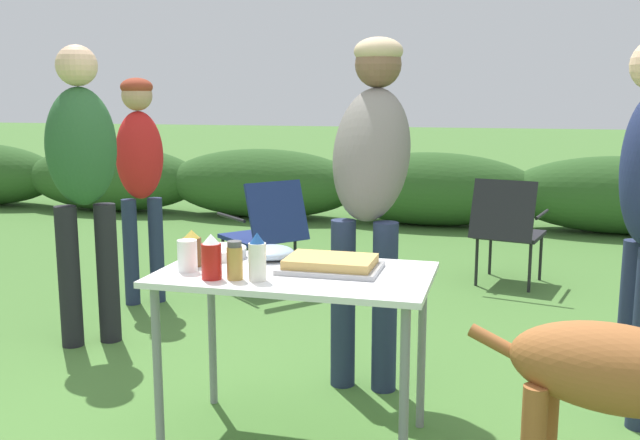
# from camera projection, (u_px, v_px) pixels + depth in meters

# --- Properties ---
(shrub_hedge) EXTENTS (14.40, 0.90, 0.82)m
(shrub_hedge) POSITION_uv_depth(u_px,v_px,m) (431.00, 189.00, 7.98)
(shrub_hedge) COLOR #2D5623
(shrub_hedge) RESTS_ON ground
(folding_table) EXTENTS (1.10, 0.64, 0.74)m
(folding_table) POSITION_uv_depth(u_px,v_px,m) (295.00, 290.00, 2.90)
(folding_table) COLOR white
(folding_table) RESTS_ON ground
(food_tray) EXTENTS (0.40, 0.28, 0.06)m
(food_tray) POSITION_uv_depth(u_px,v_px,m) (331.00, 264.00, 2.90)
(food_tray) COLOR #9E9EA3
(food_tray) RESTS_ON folding_table
(plate_stack) EXTENTS (0.24, 0.24, 0.04)m
(plate_stack) POSITION_uv_depth(u_px,v_px,m) (219.00, 252.00, 3.14)
(plate_stack) COLOR white
(plate_stack) RESTS_ON folding_table
(mixing_bowl) EXTENTS (0.20, 0.20, 0.06)m
(mixing_bowl) POSITION_uv_depth(u_px,v_px,m) (271.00, 252.00, 3.10)
(mixing_bowl) COLOR #99B2CC
(mixing_bowl) RESTS_ON folding_table
(paper_cup_stack) EXTENTS (0.08, 0.08, 0.13)m
(paper_cup_stack) POSITION_uv_depth(u_px,v_px,m) (187.00, 256.00, 2.88)
(paper_cup_stack) COLOR white
(paper_cup_stack) RESTS_ON folding_table
(ketchup_bottle) EXTENTS (0.08, 0.08, 0.18)m
(ketchup_bottle) POSITION_uv_depth(u_px,v_px,m) (211.00, 258.00, 2.76)
(ketchup_bottle) COLOR red
(ketchup_bottle) RESTS_ON folding_table
(beer_bottle) EXTENTS (0.08, 0.08, 0.15)m
(beer_bottle) POSITION_uv_depth(u_px,v_px,m) (192.00, 249.00, 2.97)
(beer_bottle) COLOR brown
(beer_bottle) RESTS_ON folding_table
(mayo_bottle) EXTENTS (0.07, 0.07, 0.19)m
(mayo_bottle) POSITION_uv_depth(u_px,v_px,m) (257.00, 258.00, 2.73)
(mayo_bottle) COLOR silver
(mayo_bottle) RESTS_ON folding_table
(spice_jar) EXTENTS (0.06, 0.06, 0.15)m
(spice_jar) POSITION_uv_depth(u_px,v_px,m) (235.00, 261.00, 2.75)
(spice_jar) COLOR #B2893D
(spice_jar) RESTS_ON folding_table
(standing_person_in_olive_jacket) EXTENTS (0.40, 0.53, 1.73)m
(standing_person_in_olive_jacket) POSITION_uv_depth(u_px,v_px,m) (371.00, 169.00, 3.51)
(standing_person_in_olive_jacket) COLOR #232D4C
(standing_person_in_olive_jacket) RESTS_ON ground
(standing_person_in_gray_fleece) EXTENTS (0.39, 0.38, 1.56)m
(standing_person_in_gray_fleece) POSITION_uv_depth(u_px,v_px,m) (140.00, 164.00, 4.87)
(standing_person_in_gray_fleece) COLOR #232D4C
(standing_person_in_gray_fleece) RESTS_ON ground
(standing_person_in_navy_coat) EXTENTS (0.48, 0.46, 1.72)m
(standing_person_in_navy_coat) POSITION_uv_depth(u_px,v_px,m) (83.00, 169.00, 4.04)
(standing_person_in_navy_coat) COLOR black
(standing_person_in_navy_coat) RESTS_ON ground
(dog) EXTENTS (1.08, 0.48, 0.76)m
(dog) POSITION_uv_depth(u_px,v_px,m) (634.00, 379.00, 2.37)
(dog) COLOR #9E5B2D
(dog) RESTS_ON ground
(camp_chair_green_behind_table) EXTENTS (0.75, 0.73, 0.83)m
(camp_chair_green_behind_table) POSITION_uv_depth(u_px,v_px,m) (266.00, 229.00, 5.29)
(camp_chair_green_behind_table) COLOR navy
(camp_chair_green_behind_table) RESTS_ON ground
(camp_chair_near_hedge) EXTENTS (0.59, 0.68, 0.83)m
(camp_chair_near_hedge) POSITION_uv_depth(u_px,v_px,m) (507.00, 226.00, 5.39)
(camp_chair_near_hedge) COLOR #232328
(camp_chair_near_hedge) RESTS_ON ground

